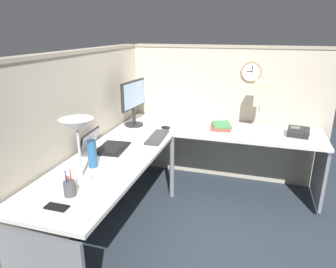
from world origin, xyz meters
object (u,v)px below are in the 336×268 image
object	(u,v)px
desk_lamp_dome	(77,130)
desk_lamp_paper	(261,95)
pen_cup	(70,188)
monitor	(134,100)
office_phone	(299,132)
book_stack	(221,126)
cell_phone	(57,207)
laptop	(102,146)
thermos_flask	(92,154)
wall_clock	(251,72)
computer_mouse	(166,127)
keyboard	(157,137)

from	to	relation	value
desk_lamp_dome	desk_lamp_paper	world-z (taller)	desk_lamp_paper
pen_cup	monitor	bearing A→B (deg)	7.18
desk_lamp_dome	office_phone	size ratio (longest dim) A/B	1.94
monitor	book_stack	bearing A→B (deg)	-78.35
monitor	cell_phone	xyz separation A→B (m)	(-1.67, -0.20, -0.29)
laptop	thermos_flask	world-z (taller)	thermos_flask
laptop	desk_lamp_paper	distance (m)	1.66
wall_clock	laptop	bearing A→B (deg)	135.70
thermos_flask	office_phone	bearing A→B (deg)	-52.24
laptop	pen_cup	distance (m)	0.83
computer_mouse	desk_lamp_paper	size ratio (longest dim) A/B	0.20
computer_mouse	office_phone	distance (m)	1.36
computer_mouse	wall_clock	distance (m)	1.12
laptop	pen_cup	size ratio (longest dim) A/B	2.27
book_stack	wall_clock	xyz separation A→B (m)	(0.32, -0.26, 0.55)
monitor	cell_phone	world-z (taller)	monitor
computer_mouse	cell_phone	distance (m)	1.66
desk_lamp_dome	pen_cup	xyz separation A→B (m)	(-0.24, -0.06, -0.31)
thermos_flask	laptop	bearing A→B (deg)	18.03
pen_cup	book_stack	distance (m)	1.87
laptop	pen_cup	bearing A→B (deg)	-165.89
monitor	laptop	distance (m)	0.77
thermos_flask	desk_lamp_paper	distance (m)	1.80
keyboard	office_phone	xyz separation A→B (m)	(0.47, -1.34, 0.03)
laptop	desk_lamp_dome	distance (m)	0.68
cell_phone	desk_lamp_paper	xyz separation A→B (m)	(1.89, -1.12, 0.38)
pen_cup	wall_clock	world-z (taller)	wall_clock
laptop	computer_mouse	xyz separation A→B (m)	(0.70, -0.38, -0.01)
computer_mouse	wall_clock	world-z (taller)	wall_clock
book_stack	wall_clock	size ratio (longest dim) A/B	1.45
desk_lamp_dome	cell_phone	world-z (taller)	desk_lamp_dome
computer_mouse	desk_lamp_paper	world-z (taller)	desk_lamp_paper
monitor	desk_lamp_dome	distance (m)	1.29
desk_lamp_dome	thermos_flask	size ratio (longest dim) A/B	2.02
laptop	wall_clock	world-z (taller)	wall_clock
computer_mouse	thermos_flask	world-z (taller)	thermos_flask
pen_cup	desk_lamp_dome	bearing A→B (deg)	14.13
cell_phone	thermos_flask	size ratio (longest dim) A/B	0.65
office_phone	keyboard	bearing A→B (deg)	109.47
keyboard	desk_lamp_dome	xyz separation A→B (m)	(-0.96, 0.25, 0.35)
book_stack	desk_lamp_paper	size ratio (longest dim) A/B	0.60
laptop	desk_lamp_dome	xyz separation A→B (m)	(-0.57, -0.14, 0.34)
computer_mouse	office_phone	size ratio (longest dim) A/B	0.45
cell_phone	thermos_flask	distance (m)	0.60
thermos_flask	desk_lamp_paper	bearing A→B (deg)	-42.49
desk_lamp_paper	computer_mouse	bearing A→B (deg)	104.19
keyboard	wall_clock	world-z (taller)	wall_clock
cell_phone	office_phone	size ratio (longest dim) A/B	0.63
keyboard	cell_phone	world-z (taller)	keyboard
office_phone	desk_lamp_paper	distance (m)	0.54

